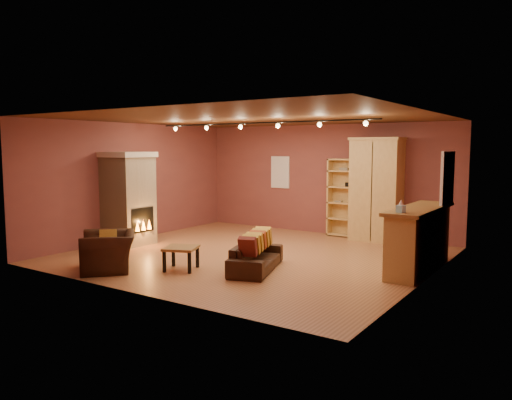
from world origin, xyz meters
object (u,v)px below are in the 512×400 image
Objects in this scene: loveseat at (256,251)px; coffee_table at (181,250)px; armoire at (376,190)px; bar_counter at (419,238)px; fireplace at (129,198)px; armchair at (108,245)px; bookcase at (344,197)px.

loveseat is 1.36m from coffee_table.
armoire reaches higher than bar_counter.
loveseat is at bearing -101.19° from armoire.
bar_counter is at bearing 10.89° from fireplace.
armoire is 6.26m from armchair.
bookcase reaches higher than loveseat.
loveseat is (-2.46, -1.61, -0.24)m from bar_counter.
coffee_table is at bearing -112.25° from armoire.
bar_counter is (1.68, -2.34, -0.64)m from armoire.
armoire reaches higher than armchair.
bookcase reaches higher than coffee_table.
bar_counter is 4.31m from coffee_table.
bar_counter is 2.95m from loveseat.
armchair is at bearing -145.84° from coffee_table.
bar_counter is at bearing 75.75° from armchair.
fireplace is at bearing -169.11° from bar_counter.
armoire is (0.90, -0.21, 0.24)m from bookcase.
armoire is 1.97× the size of armchair.
loveseat is 1.39× the size of armchair.
armoire is 3.33× the size of coffee_table.
bar_counter is 1.40× the size of loveseat.
bookcase is at bearing 45.62° from fireplace.
fireplace is 1.23× the size of loveseat.
fireplace is 2.52m from armchair.
fireplace reaches higher than loveseat.
bookcase is 1.13× the size of loveseat.
armoire is 1.43× the size of loveseat.
armchair is (-2.23, -1.49, 0.11)m from loveseat.
loveseat is (-0.78, -3.95, -0.88)m from armoire.
armchair is 1.69× the size of coffee_table.
bar_counter is at bearing -75.43° from loveseat.
armoire is at bearing 37.78° from fireplace.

